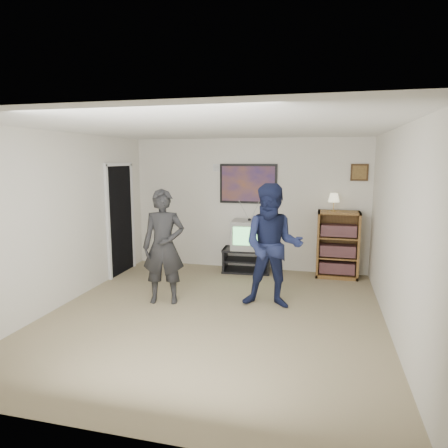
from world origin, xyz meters
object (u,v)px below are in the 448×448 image
at_px(media_stand, 247,260).
at_px(crt_television, 249,235).
at_px(person_short, 273,246).
at_px(bookshelf, 338,244).
at_px(person_tall, 164,247).

bearing_deg(media_stand, crt_television, -4.36).
bearing_deg(crt_television, person_short, -72.57).
xyz_separation_m(media_stand, bookshelf, (1.65, 0.05, 0.38)).
bearing_deg(bookshelf, person_short, -118.72).
bearing_deg(media_stand, bookshelf, -2.62).
height_order(crt_television, person_short, person_short).
height_order(crt_television, person_tall, person_tall).
distance_m(media_stand, person_tall, 2.18).
xyz_separation_m(crt_television, person_short, (0.65, -1.70, 0.18)).
bearing_deg(crt_television, bookshelf, -1.59).
xyz_separation_m(media_stand, person_short, (0.69, -1.70, 0.67)).
distance_m(media_stand, crt_television, 0.49).
bearing_deg(media_stand, person_tall, -119.33).
bearing_deg(person_short, media_stand, 110.77).
bearing_deg(person_tall, person_short, -6.10).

